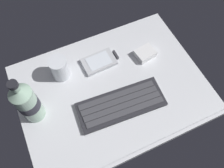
# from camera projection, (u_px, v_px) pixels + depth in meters

# --- Properties ---
(ground_plane) EXTENTS (0.64, 0.48, 0.03)m
(ground_plane) POSITION_uv_depth(u_px,v_px,m) (112.00, 90.00, 0.81)
(ground_plane) COLOR silver
(keyboard) EXTENTS (0.30, 0.13, 0.02)m
(keyboard) POSITION_uv_depth(u_px,v_px,m) (121.00, 104.00, 0.77)
(keyboard) COLOR #232328
(keyboard) RESTS_ON ground_plane
(handheld_device) EXTENTS (0.13, 0.08, 0.02)m
(handheld_device) POSITION_uv_depth(u_px,v_px,m) (101.00, 61.00, 0.85)
(handheld_device) COLOR #B7BABF
(handheld_device) RESTS_ON ground_plane
(juice_cup) EXTENTS (0.06, 0.06, 0.09)m
(juice_cup) POSITION_uv_depth(u_px,v_px,m) (60.00, 69.00, 0.80)
(juice_cup) COLOR silver
(juice_cup) RESTS_ON ground_plane
(water_bottle) EXTENTS (0.07, 0.07, 0.21)m
(water_bottle) POSITION_uv_depth(u_px,v_px,m) (27.00, 102.00, 0.68)
(water_bottle) COLOR #9EC1A8
(water_bottle) RESTS_ON ground_plane
(charger_block) EXTENTS (0.08, 0.07, 0.02)m
(charger_block) POSITION_uv_depth(u_px,v_px,m) (145.00, 53.00, 0.86)
(charger_block) COLOR white
(charger_block) RESTS_ON ground_plane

